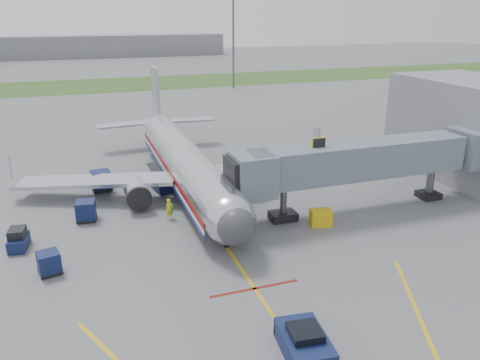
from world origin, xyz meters
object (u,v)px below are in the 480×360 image
object	(u,v)px
pushback_tug	(304,343)
ramp_worker	(170,209)
baggage_tug	(18,240)
belt_loader	(160,184)
airliner	(185,162)

from	to	relation	value
pushback_tug	ramp_worker	size ratio (longest dim) A/B	2.11
baggage_tug	ramp_worker	xyz separation A→B (m)	(11.60, 1.45, 0.20)
pushback_tug	belt_loader	size ratio (longest dim) A/B	0.88
belt_loader	ramp_worker	xyz separation A→B (m)	(-0.49, -7.50, 0.40)
baggage_tug	ramp_worker	bearing A→B (deg)	7.14
baggage_tug	pushback_tug	bearing A→B (deg)	-49.26
ramp_worker	pushback_tug	bearing A→B (deg)	-95.78
airliner	belt_loader	world-z (taller)	airliner
pushback_tug	baggage_tug	distance (m)	22.77
airliner	baggage_tug	bearing A→B (deg)	-150.01
airliner	pushback_tug	bearing A→B (deg)	-89.42
airliner	pushback_tug	size ratio (longest dim) A/B	9.27
airliner	ramp_worker	size ratio (longest dim) A/B	19.58
airliner	ramp_worker	world-z (taller)	airliner
airliner	ramp_worker	xyz separation A→B (m)	(-3.00, -6.97, -1.73)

